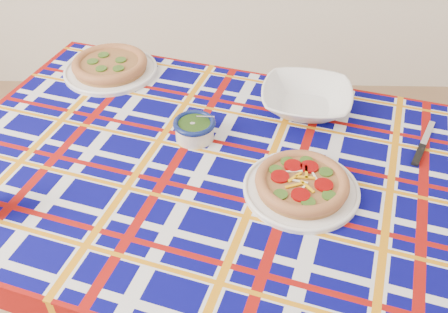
# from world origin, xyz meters

# --- Properties ---
(dining_table) EXTENTS (1.66, 1.30, 0.68)m
(dining_table) POSITION_xyz_m (0.02, 0.49, 0.62)
(dining_table) COLOR brown
(dining_table) RESTS_ON floor
(tablecloth) EXTENTS (1.69, 1.33, 0.10)m
(tablecloth) POSITION_xyz_m (0.02, 0.49, 0.64)
(tablecloth) COLOR #060560
(tablecloth) RESTS_ON dining_table
(main_focaccia_plate) EXTENTS (0.37, 0.37, 0.05)m
(main_focaccia_plate) POSITION_xyz_m (0.18, 0.42, 0.71)
(main_focaccia_plate) COLOR #9A6436
(main_focaccia_plate) RESTS_ON tablecloth
(pesto_bowl) EXTENTS (0.13, 0.13, 0.07)m
(pesto_bowl) POSITION_xyz_m (-0.08, 0.62, 0.72)
(pesto_bowl) COLOR #19340E
(pesto_bowl) RESTS_ON tablecloth
(serving_bowl) EXTENTS (0.29, 0.29, 0.06)m
(serving_bowl) POSITION_xyz_m (0.22, 0.76, 0.72)
(serving_bowl) COLOR white
(serving_bowl) RESTS_ON tablecloth
(second_focaccia_plate) EXTENTS (0.38, 0.38, 0.05)m
(second_focaccia_plate) POSITION_xyz_m (-0.37, 0.94, 0.71)
(second_focaccia_plate) COLOR #9A6436
(second_focaccia_plate) RESTS_ON tablecloth
(table_knife) EXTENTS (0.12, 0.20, 0.01)m
(table_knife) POSITION_xyz_m (0.53, 0.64, 0.69)
(table_knife) COLOR silver
(table_knife) RESTS_ON tablecloth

